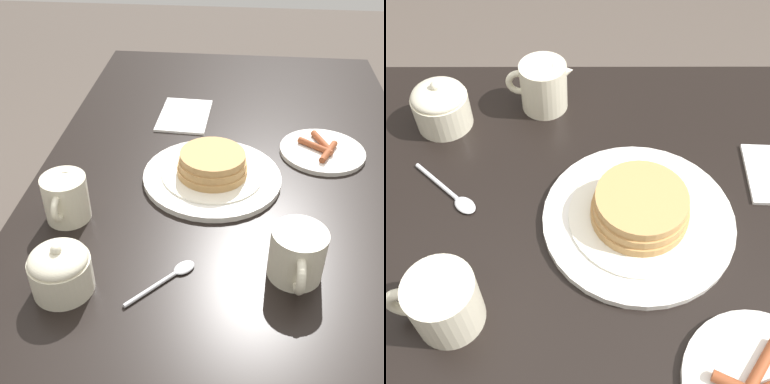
{
  "view_description": "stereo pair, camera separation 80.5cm",
  "coord_description": "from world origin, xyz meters",
  "views": [
    {
      "loc": [
        0.84,
        -0.0,
        1.33
      ],
      "look_at": [
        0.12,
        -0.07,
        0.8
      ],
      "focal_mm": 45.0,
      "sensor_mm": 36.0,
      "label": 1
    },
    {
      "loc": [
        0.12,
        0.36,
        1.36
      ],
      "look_at": [
        0.12,
        -0.07,
        0.8
      ],
      "focal_mm": 45.0,
      "sensor_mm": 36.0,
      "label": 2
    }
  ],
  "objects": [
    {
      "name": "pancake_plate",
      "position": [
        0.03,
        -0.04,
        0.79
      ],
      "size": [
        0.28,
        0.28,
        0.06
      ],
      "color": "white",
      "rests_on": "dining_table"
    },
    {
      "name": "dining_table",
      "position": [
        0.0,
        0.0,
        0.63
      ],
      "size": [
        1.34,
        0.81,
        0.77
      ],
      "color": "black",
      "rests_on": "ground_plane"
    },
    {
      "name": "spoon",
      "position": [
        0.31,
        -0.09,
        0.77
      ],
      "size": [
        0.11,
        0.11,
        0.01
      ],
      "color": "silver",
      "rests_on": "dining_table"
    },
    {
      "name": "creamer_pitcher",
      "position": [
        0.18,
        -0.29,
        0.81
      ],
      "size": [
        0.12,
        0.08,
        0.1
      ],
      "color": "beige",
      "rests_on": "dining_table"
    },
    {
      "name": "coffee_mug",
      "position": [
        0.29,
        0.11,
        0.81
      ],
      "size": [
        0.12,
        0.09,
        0.09
      ],
      "color": "beige",
      "rests_on": "dining_table"
    },
    {
      "name": "sugar_bowl",
      "position": [
        0.35,
        -0.25,
        0.81
      ],
      "size": [
        0.09,
        0.09,
        0.09
      ],
      "color": "beige",
      "rests_on": "dining_table"
    }
  ]
}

